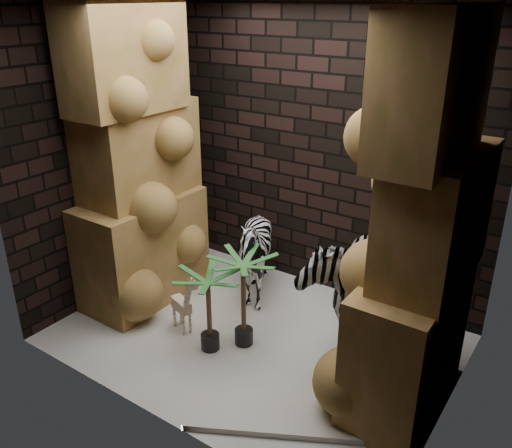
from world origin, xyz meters
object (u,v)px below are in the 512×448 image
Objects in this scene: zebra_left at (255,259)px; giraffe_toy at (181,298)px; zebra_right at (347,270)px; palm_front at (244,301)px; surfboard at (286,418)px; palm_back at (209,311)px.

zebra_left reaches higher than giraffe_toy.
zebra_right is 2.06× the size of giraffe_toy.
giraffe_toy is 0.77× the size of palm_front.
zebra_left is 1.52× the size of giraffe_toy.
palm_front is (-0.71, -0.60, -0.27)m from zebra_right.
surfboard is (1.45, -0.46, -0.32)m from giraffe_toy.
giraffe_toy is (-1.32, -0.76, -0.37)m from zebra_right.
zebra_left reaches higher than palm_back.
zebra_left is 0.93m from palm_back.
palm_front is 1.12m from surfboard.
zebra_right is 1.41m from surfboard.
giraffe_toy is 0.89× the size of palm_back.
palm_front reaches higher than giraffe_toy.
palm_front is at bearing 33.47° from giraffe_toy.
palm_front is at bearing 115.36° from surfboard.
zebra_left is at bearing 117.26° from palm_front.
zebra_right reaches higher than zebra_left.
palm_front is 0.32m from palm_back.
surfboard is at bearing -33.71° from zebra_left.
surfboard is (0.83, -0.61, -0.43)m from palm_front.
zebra_right is 0.94× the size of surfboard.
giraffe_toy is 0.64m from palm_front.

